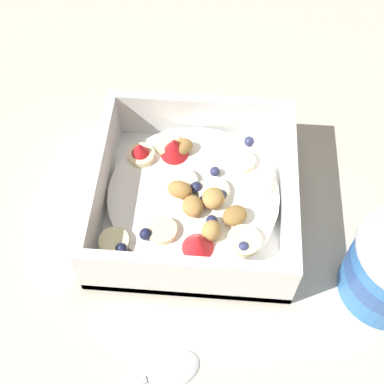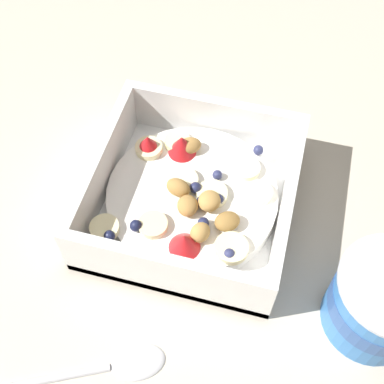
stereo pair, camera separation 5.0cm
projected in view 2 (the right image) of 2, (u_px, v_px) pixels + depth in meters
name	position (u px, v px, depth m)	size (l,w,h in m)	color
ground_plane	(206.00, 229.00, 0.52)	(2.40, 2.40, 0.00)	beige
fruit_bowl	(192.00, 197.00, 0.51)	(0.19, 0.19, 0.07)	white
spoon	(107.00, 367.00, 0.44)	(0.09, 0.16, 0.01)	silver
yogurt_cup	(381.00, 302.00, 0.43)	(0.09, 0.09, 0.08)	#3370B7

